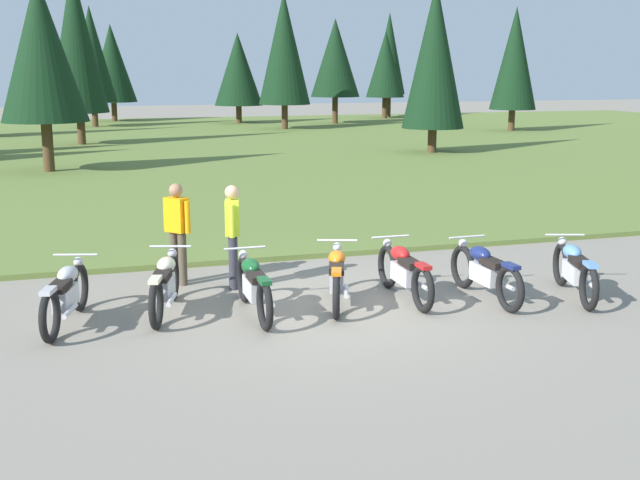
{
  "coord_description": "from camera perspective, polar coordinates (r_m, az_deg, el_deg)",
  "views": [
    {
      "loc": [
        -3.5,
        -10.75,
        3.44
      ],
      "look_at": [
        0.0,
        0.6,
        0.9
      ],
      "focal_mm": 44.69,
      "sensor_mm": 36.0,
      "label": 1
    }
  ],
  "objects": [
    {
      "name": "motorcycle_red",
      "position": [
        12.2,
        6.04,
        -2.24
      ],
      "size": [
        0.62,
        2.1,
        0.88
      ],
      "color": "black",
      "rests_on": "ground"
    },
    {
      "name": "motorcycle_silver",
      "position": [
        11.44,
        -17.75,
        -3.74
      ],
      "size": [
        0.8,
        2.05,
        0.88
      ],
      "color": "black",
      "rests_on": "ground"
    },
    {
      "name": "motorcycle_orange",
      "position": [
        11.84,
        1.21,
        -2.62
      ],
      "size": [
        0.88,
        2.02,
        0.88
      ],
      "color": "black",
      "rests_on": "ground"
    },
    {
      "name": "rider_in_hivis_vest",
      "position": [
        12.71,
        -6.28,
        0.69
      ],
      "size": [
        0.3,
        0.54,
        1.67
      ],
      "color": "#2D2D38",
      "rests_on": "ground"
    },
    {
      "name": "rider_checking_bike",
      "position": [
        13.06,
        -10.19,
        0.88
      ],
      "size": [
        0.4,
        0.44,
        1.67
      ],
      "color": "#4C4233",
      "rests_on": "ground"
    },
    {
      "name": "motorcycle_navy",
      "position": [
        12.39,
        11.73,
        -2.21
      ],
      "size": [
        0.62,
        2.1,
        0.88
      ],
      "color": "black",
      "rests_on": "ground"
    },
    {
      "name": "forest_treeline",
      "position": [
        43.58,
        -8.75,
        12.89
      ],
      "size": [
        33.6,
        29.81,
        8.21
      ],
      "color": "#47331E",
      "rests_on": "ground"
    },
    {
      "name": "motorcycle_sky_blue",
      "position": [
        12.86,
        17.76,
        -2.02
      ],
      "size": [
        0.85,
        2.03,
        0.88
      ],
      "color": "black",
      "rests_on": "ground"
    },
    {
      "name": "motorcycle_cream",
      "position": [
        11.64,
        -11.03,
        -3.11
      ],
      "size": [
        0.81,
        2.05,
        0.88
      ],
      "color": "black",
      "rests_on": "ground"
    },
    {
      "name": "ground_plane",
      "position": [
        11.82,
        0.86,
        -4.85
      ],
      "size": [
        140.0,
        140.0,
        0.0
      ],
      "primitive_type": "plane",
      "color": "gray"
    },
    {
      "name": "grass_moorland",
      "position": [
        36.12,
        -11.59,
        6.45
      ],
      "size": [
        80.0,
        44.0,
        0.1
      ],
      "primitive_type": "cube",
      "color": "#5B7033",
      "rests_on": "ground"
    },
    {
      "name": "motorcycle_british_green",
      "position": [
        11.38,
        -4.78,
        -3.27
      ],
      "size": [
        0.62,
        2.1,
        0.88
      ],
      "color": "black",
      "rests_on": "ground"
    }
  ]
}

